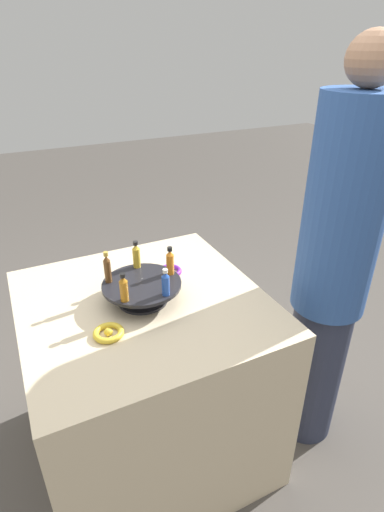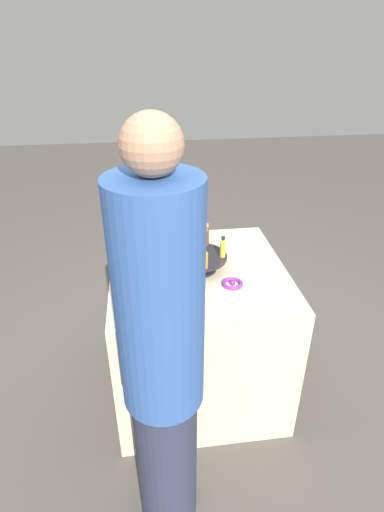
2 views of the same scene
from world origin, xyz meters
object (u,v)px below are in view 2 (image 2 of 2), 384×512
Objects in this scene: bottle_brown at (207,236)px; person_figure at (162,364)px; ribbon_bow_gold at (168,253)px; display_stand at (198,260)px; bottle_gold at (223,248)px; bottle_blue at (177,254)px; bottle_amber at (180,240)px; bottle_orange at (205,258)px; ribbon_bow_purple at (232,283)px.

bottle_brown is 0.07× the size of person_figure.
ribbon_bow_gold is at bearing 12.27° from person_figure.
display_stand reaches higher than ribbon_bow_gold.
ribbon_bow_gold is (0.14, -0.16, -0.04)m from display_stand.
bottle_blue is at bearing 6.52° from bottle_gold.
bottle_blue is at bearing 78.52° from bottle_amber.
display_stand is at bearing -11.48° from bottle_gold.
bottle_amber is at bearing 126.10° from ribbon_bow_gold.
bottle_brown is 1.10× the size of bottle_orange.
bottle_brown reaches higher than ribbon_bow_gold.
person_figure reaches higher than bottle_amber.
ribbon_bow_gold is at bearing -50.38° from ribbon_bow_purple.
bottle_amber is (0.08, -0.09, 0.07)m from display_stand.
person_figure reaches higher than ribbon_bow_gold.
ribbon_bow_gold is (0.06, -0.08, -0.11)m from bottle_amber.
bottle_blue reaches higher than ribbon_bow_gold.
bottle_orange is 0.62m from person_figure.
ribbon_bow_purple is (-0.27, 0.33, -0.00)m from ribbon_bow_gold.
bottle_blue reaches higher than ribbon_bow_purple.
bottle_gold reaches higher than display_stand.
bottle_gold is 0.33m from ribbon_bow_gold.
ribbon_bow_gold is at bearing -82.13° from bottle_blue.
bottle_brown is at bearing -73.60° from ribbon_bow_purple.
bottle_blue is at bearing -25.49° from ribbon_bow_purple.
person_figure is at bearing 62.92° from bottle_gold.
bottle_gold is at bearing 168.52° from display_stand.
ribbon_bow_gold is 0.06× the size of person_figure.
bottle_orange is at bearing 96.52° from display_stand.
bottle_brown is (-0.06, -0.10, 0.08)m from display_stand.
bottle_brown is 1.21× the size of bottle_blue.
display_stand is at bearing -155.48° from bottle_blue.
display_stand is 0.14m from bottle_gold.
bottle_orange is (-0.09, 0.20, 0.00)m from bottle_amber.
display_stand is at bearing 60.52° from bottle_brown.
person_figure reaches higher than bottle_brown.
person_figure is (0.34, 0.66, -0.07)m from bottle_gold.
bottle_gold reaches higher than bottle_blue.
ribbon_bow_gold is at bearing -17.83° from bottle_brown.
bottle_orange is 1.09× the size of ribbon_bow_gold.
bottle_gold is 1.07× the size of ribbon_bow_gold.
bottle_amber is 0.35m from ribbon_bow_purple.
display_stand is 0.14m from bottle_amber.
display_stand is at bearing -0.00° from person_figure.
bottle_gold reaches higher than ribbon_bow_purple.
bottle_blue is at bearing 7.75° from person_figure.
bottle_gold is (-0.22, -0.03, 0.00)m from bottle_blue.
bottle_amber is 0.95× the size of bottle_orange.
bottle_blue is 0.29m from ribbon_bow_purple.
bottle_brown is 0.14m from bottle_gold.
bottle_amber is 0.15m from ribbon_bow_gold.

